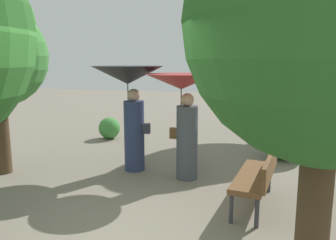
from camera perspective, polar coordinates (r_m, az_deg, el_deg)
name	(u,v)px	position (r m, az deg, el deg)	size (l,w,h in m)	color
person_left	(129,91)	(6.66, -6.52, 4.94)	(1.40, 1.40, 2.07)	navy
person_right	(183,101)	(6.14, 2.55, 3.25)	(1.31, 1.31, 1.94)	#474C56
park_bench	(259,174)	(5.26, 15.03, -8.80)	(0.68, 1.55, 0.83)	#38383D
tree_near_right	(290,16)	(10.21, 19.80, 16.17)	(2.58, 2.58, 5.00)	brown
bush_path_left	(109,128)	(9.68, -9.85, -1.34)	(0.60, 0.60, 0.60)	#428C3D
bush_path_right	(285,137)	(7.95, 19.12, -2.76)	(1.00, 1.00, 1.00)	#2D6B28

